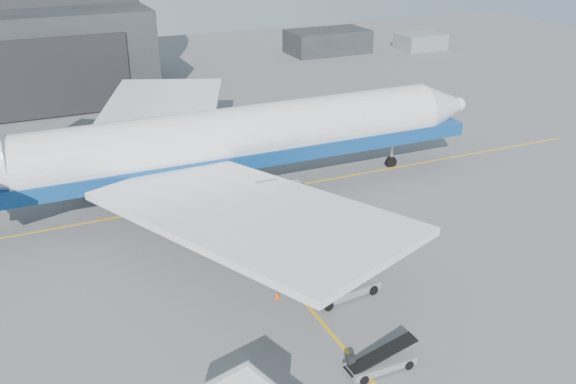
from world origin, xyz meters
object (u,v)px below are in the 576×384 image
pushback_tug (350,237)px  airliner (217,142)px  belt_loader_b (343,288)px  belt_loader_a (380,362)px

pushback_tug → airliner: bearing=97.4°
airliner → belt_loader_b: 19.28m
airliner → belt_loader_b: size_ratio=9.82×
airliner → pushback_tug: (6.11, -12.61, -4.42)m
pushback_tug → belt_loader_b: (-3.84, -5.98, -0.12)m
pushback_tug → belt_loader_b: belt_loader_b is taller
airliner → belt_loader_b: (2.26, -18.60, -4.54)m
belt_loader_a → belt_loader_b: (1.70, 7.28, 0.12)m
belt_loader_b → belt_loader_a: bearing=-110.0°
belt_loader_a → belt_loader_b: bearing=76.1°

